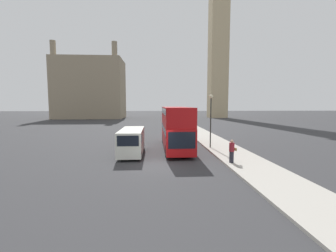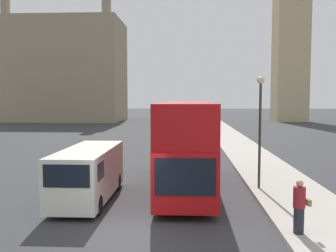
{
  "view_description": "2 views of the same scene",
  "coord_description": "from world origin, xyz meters",
  "px_view_note": "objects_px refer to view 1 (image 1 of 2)",
  "views": [
    {
      "loc": [
        -0.2,
        -16.16,
        4.45
      ],
      "look_at": [
        1.24,
        7.81,
        2.19
      ],
      "focal_mm": 24.0,
      "sensor_mm": 36.0,
      "label": 1
    },
    {
      "loc": [
        1.98,
        -11.77,
        4.43
      ],
      "look_at": [
        0.75,
        12.66,
        2.61
      ],
      "focal_mm": 40.0,
      "sensor_mm": 36.0,
      "label": 2
    }
  ],
  "objects_px": {
    "pedestrian": "(232,151)",
    "street_lamp": "(211,113)",
    "red_double_decker_bus": "(176,126)",
    "white_van": "(132,141)",
    "clock_tower": "(219,24)"
  },
  "relations": [
    {
      "from": "pedestrian",
      "to": "street_lamp",
      "type": "xyz_separation_m",
      "value": [
        -0.11,
        6.02,
        2.67
      ]
    },
    {
      "from": "red_double_decker_bus",
      "to": "pedestrian",
      "type": "relative_size",
      "value": 6.01
    },
    {
      "from": "street_lamp",
      "to": "clock_tower",
      "type": "bearing_deg",
      "value": 73.65
    },
    {
      "from": "red_double_decker_bus",
      "to": "white_van",
      "type": "relative_size",
      "value": 1.73
    },
    {
      "from": "clock_tower",
      "to": "street_lamp",
      "type": "height_order",
      "value": "clock_tower"
    },
    {
      "from": "clock_tower",
      "to": "street_lamp",
      "type": "relative_size",
      "value": 11.69
    },
    {
      "from": "street_lamp",
      "to": "white_van",
      "type": "bearing_deg",
      "value": -164.53
    },
    {
      "from": "white_van",
      "to": "street_lamp",
      "type": "distance_m",
      "value": 8.35
    },
    {
      "from": "red_double_decker_bus",
      "to": "white_van",
      "type": "bearing_deg",
      "value": -150.15
    },
    {
      "from": "pedestrian",
      "to": "street_lamp",
      "type": "relative_size",
      "value": 0.32
    },
    {
      "from": "white_van",
      "to": "street_lamp",
      "type": "bearing_deg",
      "value": 15.47
    },
    {
      "from": "pedestrian",
      "to": "street_lamp",
      "type": "distance_m",
      "value": 6.59
    },
    {
      "from": "clock_tower",
      "to": "white_van",
      "type": "bearing_deg",
      "value": -112.57
    },
    {
      "from": "pedestrian",
      "to": "white_van",
      "type": "bearing_deg",
      "value": 153.46
    },
    {
      "from": "red_double_decker_bus",
      "to": "street_lamp",
      "type": "relative_size",
      "value": 1.95
    }
  ]
}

